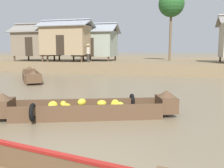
# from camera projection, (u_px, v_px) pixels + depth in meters

# --- Properties ---
(ground_plane) EXTENTS (300.00, 300.00, 0.00)m
(ground_plane) POSITION_uv_depth(u_px,v_px,m) (140.00, 89.00, 12.98)
(ground_plane) COLOR #7A6B51
(riverbank_strip) EXTENTS (160.00, 20.00, 0.92)m
(riverbank_strip) POSITION_uv_depth(u_px,v_px,m) (163.00, 63.00, 28.83)
(riverbank_strip) COLOR #7F6B4C
(riverbank_strip) RESTS_ON ground
(banana_boat) EXTENTS (5.46, 2.83, 0.79)m
(banana_boat) POSITION_uv_depth(u_px,v_px,m) (87.00, 108.00, 7.49)
(banana_boat) COLOR brown
(banana_boat) RESTS_ON ground
(cargo_boat_upstream) EXTENTS (3.57, 4.21, 0.84)m
(cargo_boat_upstream) POSITION_uv_depth(u_px,v_px,m) (31.00, 76.00, 16.17)
(cargo_boat_upstream) COLOR brown
(cargo_boat_upstream) RESTS_ON ground
(stilt_house_left) EXTENTS (4.80, 3.21, 3.75)m
(stilt_house_left) POSITION_uv_depth(u_px,v_px,m) (37.00, 43.00, 24.51)
(stilt_house_left) COLOR #4C3826
(stilt_house_left) RESTS_ON riverbank_strip
(stilt_house_mid_left) EXTENTS (5.08, 3.13, 3.96)m
(stilt_house_mid_left) POSITION_uv_depth(u_px,v_px,m) (67.00, 40.00, 23.24)
(stilt_house_mid_left) COLOR #4C3826
(stilt_house_mid_left) RESTS_ON riverbank_strip
(stilt_house_mid_right) EXTENTS (4.74, 3.38, 3.80)m
(stilt_house_mid_right) POSITION_uv_depth(u_px,v_px,m) (95.00, 43.00, 24.81)
(stilt_house_mid_right) COLOR #4C3826
(stilt_house_mid_right) RESTS_ON riverbank_strip
(palm_tree_near) EXTENTS (2.57, 2.57, 6.96)m
(palm_tree_near) POSITION_uv_depth(u_px,v_px,m) (171.00, 5.00, 24.41)
(palm_tree_near) COLOR brown
(palm_tree_near) RESTS_ON riverbank_strip
(vendor_person) EXTENTS (0.44, 0.44, 1.66)m
(vendor_person) POSITION_uv_depth(u_px,v_px,m) (88.00, 52.00, 22.10)
(vendor_person) COLOR #332D28
(vendor_person) RESTS_ON riverbank_strip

